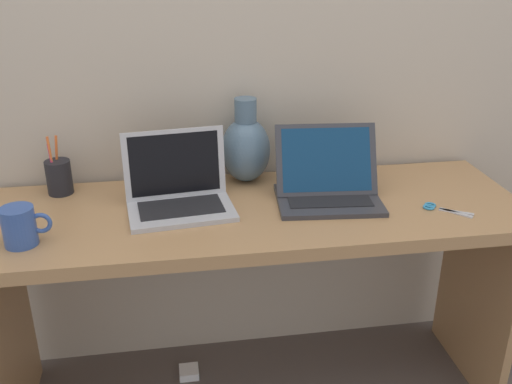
% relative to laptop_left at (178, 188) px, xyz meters
% --- Properties ---
extents(back_wall, '(4.40, 0.04, 2.40)m').
position_rel_laptop_left_xyz_m(back_wall, '(0.23, 0.27, 0.41)').
color(back_wall, '#BCAD99').
rests_on(back_wall, ground).
extents(desk, '(1.64, 0.55, 0.73)m').
position_rel_laptop_left_xyz_m(desk, '(0.23, -0.04, -0.21)').
color(desk, '#AD7F51').
rests_on(desk, ground).
extents(laptop_left, '(0.33, 0.25, 0.23)m').
position_rel_laptop_left_xyz_m(laptop_left, '(0.00, 0.00, 0.00)').
color(laptop_left, '#B2B2B7').
rests_on(laptop_left, desk).
extents(laptop_right, '(0.33, 0.27, 0.22)m').
position_rel_laptop_left_xyz_m(laptop_right, '(0.46, -0.01, -0.00)').
color(laptop_right, '#333338').
rests_on(laptop_right, desk).
extents(green_vase, '(0.16, 0.16, 0.28)m').
position_rel_laptop_left_xyz_m(green_vase, '(0.23, 0.17, 0.06)').
color(green_vase, slate).
rests_on(green_vase, desk).
extents(coffee_mug, '(0.13, 0.09, 0.11)m').
position_rel_laptop_left_xyz_m(coffee_mug, '(-0.42, -0.17, -0.01)').
color(coffee_mug, '#335199').
rests_on(coffee_mug, desk).
extents(pen_cup, '(0.08, 0.08, 0.19)m').
position_rel_laptop_left_xyz_m(pen_cup, '(-0.37, 0.16, -0.00)').
color(pen_cup, black).
rests_on(pen_cup, desk).
extents(scissors, '(0.13, 0.12, 0.01)m').
position_rel_laptop_left_xyz_m(scissors, '(0.77, -0.14, -0.06)').
color(scissors, '#B7B7BC').
rests_on(scissors, desk).
extents(power_brick, '(0.07, 0.07, 0.03)m').
position_rel_laptop_left_xyz_m(power_brick, '(0.00, 0.08, -0.77)').
color(power_brick, white).
rests_on(power_brick, ground).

